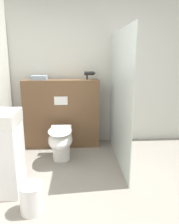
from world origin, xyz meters
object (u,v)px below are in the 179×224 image
sink_vanity (0,152)px  hair_drier (89,74)px  toilet (61,141)px  waste_bin (32,198)px

sink_vanity → hair_drier: 1.90m
toilet → sink_vanity: (-0.64, -0.72, 0.17)m
sink_vanity → hair_drier: (1.11, 1.33, 0.79)m
sink_vanity → waste_bin: (0.42, -0.40, -0.33)m
hair_drier → waste_bin: (-0.69, -1.73, -1.12)m
sink_vanity → hair_drier: size_ratio=5.78×
toilet → hair_drier: bearing=52.4°
hair_drier → waste_bin: bearing=-111.7°
toilet → sink_vanity: sink_vanity is taller
sink_vanity → waste_bin: sink_vanity is taller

